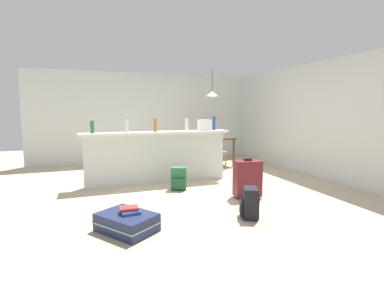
{
  "coord_description": "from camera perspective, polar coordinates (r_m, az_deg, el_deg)",
  "views": [
    {
      "loc": [
        -1.66,
        -5.3,
        1.48
      ],
      "look_at": [
        0.27,
        0.2,
        0.78
      ],
      "focal_mm": 27.17,
      "sensor_mm": 36.0,
      "label": 1
    }
  ],
  "objects": [
    {
      "name": "ground_plane",
      "position": [
        5.76,
        -1.86,
        -8.33
      ],
      "size": [
        13.0,
        13.0,
        0.05
      ],
      "primitive_type": "cube",
      "color": "#BCAD8E"
    },
    {
      "name": "wall_back",
      "position": [
        8.52,
        -8.09,
        5.21
      ],
      "size": [
        6.6,
        0.1,
        2.5
      ],
      "primitive_type": "cube",
      "color": "silver",
      "rests_on": "ground_plane"
    },
    {
      "name": "wall_right",
      "position": [
        7.33,
        20.81,
        4.58
      ],
      "size": [
        0.1,
        6.0,
        2.5
      ],
      "primitive_type": "cube",
      "color": "silver",
      "rests_on": "ground_plane"
    },
    {
      "name": "partition_half_wall",
      "position": [
        5.87,
        -6.77,
        -2.88
      ],
      "size": [
        2.8,
        0.2,
        0.99
      ],
      "primitive_type": "cube",
      "color": "silver",
      "rests_on": "ground_plane"
    },
    {
      "name": "bar_countertop",
      "position": [
        5.81,
        -6.84,
        2.18
      ],
      "size": [
        2.96,
        0.4,
        0.05
      ],
      "primitive_type": "cube",
      "color": "white",
      "rests_on": "partition_half_wall"
    },
    {
      "name": "bottle_green",
      "position": [
        5.68,
        -18.99,
        3.18
      ],
      "size": [
        0.07,
        0.07,
        0.23
      ],
      "primitive_type": "cylinder",
      "color": "#2D6B38",
      "rests_on": "bar_countertop"
    },
    {
      "name": "bottle_clear",
      "position": [
        5.65,
        -12.69,
        3.45
      ],
      "size": [
        0.06,
        0.06,
        0.25
      ],
      "primitive_type": "cylinder",
      "color": "silver",
      "rests_on": "bar_countertop"
    },
    {
      "name": "bottle_amber",
      "position": [
        5.76,
        -7.24,
        3.69
      ],
      "size": [
        0.06,
        0.06,
        0.26
      ],
      "primitive_type": "cylinder",
      "color": "#9E661E",
      "rests_on": "bar_countertop"
    },
    {
      "name": "bottle_white",
      "position": [
        5.94,
        -1.04,
        3.81
      ],
      "size": [
        0.07,
        0.07,
        0.26
      ],
      "primitive_type": "cylinder",
      "color": "silver",
      "rests_on": "bar_countertop"
    },
    {
      "name": "bottle_blue",
      "position": [
        6.25,
        4.31,
        4.12
      ],
      "size": [
        0.07,
        0.07,
        0.29
      ],
      "primitive_type": "cylinder",
      "color": "#284C89",
      "rests_on": "bar_countertop"
    },
    {
      "name": "grocery_bag",
      "position": [
        6.14,
        2.49,
        3.74
      ],
      "size": [
        0.26,
        0.18,
        0.22
      ],
      "primitive_type": "cube",
      "color": "silver",
      "rests_on": "bar_countertop"
    },
    {
      "name": "dining_table",
      "position": [
        7.74,
        3.83,
        0.62
      ],
      "size": [
        1.1,
        0.8,
        0.74
      ],
      "color": "#4C331E",
      "rests_on": "ground_plane"
    },
    {
      "name": "dining_chair_near_partition",
      "position": [
        7.26,
        4.51,
        -0.84
      ],
      "size": [
        0.46,
        0.46,
        0.93
      ],
      "color": "#9E754C",
      "rests_on": "ground_plane"
    },
    {
      "name": "pendant_lamp",
      "position": [
        7.63,
        3.97,
        9.8
      ],
      "size": [
        0.34,
        0.34,
        0.74
      ],
      "color": "black"
    },
    {
      "name": "suitcase_flat_navy",
      "position": [
        3.75,
        -12.72,
        -14.75
      ],
      "size": [
        0.81,
        0.87,
        0.22
      ],
      "color": "#1E284C",
      "rests_on": "ground_plane"
    },
    {
      "name": "backpack_black",
      "position": [
        4.12,
        11.25,
        -11.36
      ],
      "size": [
        0.31,
        0.33,
        0.42
      ],
      "color": "black",
      "rests_on": "ground_plane"
    },
    {
      "name": "backpack_green",
      "position": [
        5.41,
        -2.63,
        -6.85
      ],
      "size": [
        0.32,
        0.3,
        0.42
      ],
      "color": "#286B3D",
      "rests_on": "ground_plane"
    },
    {
      "name": "suitcase_upright_maroon",
      "position": [
        4.99,
        10.82,
        -6.63
      ],
      "size": [
        0.47,
        0.29,
        0.67
      ],
      "color": "maroon",
      "rests_on": "ground_plane"
    },
    {
      "name": "book_stack",
      "position": [
        3.71,
        -12.11,
        -12.6
      ],
      "size": [
        0.24,
        0.22,
        0.07
      ],
      "color": "#334C99",
      "rests_on": "suitcase_flat_navy"
    }
  ]
}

